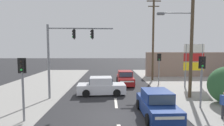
{
  "coord_description": "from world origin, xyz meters",
  "views": [
    {
      "loc": [
        -0.48,
        -9.87,
        4.03
      ],
      "look_at": [
        -0.28,
        4.0,
        2.94
      ],
      "focal_mm": 28.0,
      "sensor_mm": 36.0,
      "label": 1
    }
  ],
  "objects_px": {
    "sedan_oncoming_near": "(101,87)",
    "sedan_receding_far": "(125,78)",
    "traffic_signal_mast": "(65,48)",
    "shopping_plaza_sign": "(194,59)",
    "sedan_crossing_left": "(157,105)",
    "utility_pole_background_right": "(153,38)",
    "utility_pole_midground_right": "(190,35)",
    "pedestal_signal_right_kerb": "(202,73)",
    "pedestal_signal_left_kerb": "(22,79)",
    "pedestal_signal_far_median": "(159,64)"
  },
  "relations": [
    {
      "from": "sedan_oncoming_near",
      "to": "sedan_receding_far",
      "type": "height_order",
      "value": "same"
    },
    {
      "from": "traffic_signal_mast",
      "to": "sedan_receding_far",
      "type": "distance_m",
      "value": 8.59
    },
    {
      "from": "shopping_plaza_sign",
      "to": "sedan_crossing_left",
      "type": "relative_size",
      "value": 1.07
    },
    {
      "from": "traffic_signal_mast",
      "to": "utility_pole_background_right",
      "type": "bearing_deg",
      "value": 41.9
    },
    {
      "from": "traffic_signal_mast",
      "to": "sedan_crossing_left",
      "type": "height_order",
      "value": "traffic_signal_mast"
    },
    {
      "from": "utility_pole_midground_right",
      "to": "traffic_signal_mast",
      "type": "xyz_separation_m",
      "value": [
        -10.18,
        -0.12,
        -1.04
      ]
    },
    {
      "from": "shopping_plaza_sign",
      "to": "sedan_crossing_left",
      "type": "distance_m",
      "value": 10.11
    },
    {
      "from": "pedestal_signal_right_kerb",
      "to": "pedestal_signal_left_kerb",
      "type": "relative_size",
      "value": 1.0
    },
    {
      "from": "shopping_plaza_sign",
      "to": "traffic_signal_mast",
      "type": "bearing_deg",
      "value": -162.29
    },
    {
      "from": "pedestal_signal_right_kerb",
      "to": "pedestal_signal_left_kerb",
      "type": "bearing_deg",
      "value": -169.18
    },
    {
      "from": "utility_pole_background_right",
      "to": "pedestal_signal_right_kerb",
      "type": "relative_size",
      "value": 2.96
    },
    {
      "from": "utility_pole_midground_right",
      "to": "utility_pole_background_right",
      "type": "relative_size",
      "value": 0.92
    },
    {
      "from": "pedestal_signal_right_kerb",
      "to": "traffic_signal_mast",
      "type": "bearing_deg",
      "value": 166.08
    },
    {
      "from": "utility_pole_midground_right",
      "to": "utility_pole_background_right",
      "type": "distance_m",
      "value": 8.2
    },
    {
      "from": "utility_pole_midground_right",
      "to": "pedestal_signal_far_median",
      "type": "xyz_separation_m",
      "value": [
        -1.0,
        5.22,
        -2.77
      ]
    },
    {
      "from": "pedestal_signal_left_kerb",
      "to": "sedan_oncoming_near",
      "type": "height_order",
      "value": "pedestal_signal_left_kerb"
    },
    {
      "from": "sedan_receding_far",
      "to": "utility_pole_midground_right",
      "type": "bearing_deg",
      "value": -49.57
    },
    {
      "from": "shopping_plaza_sign",
      "to": "sedan_receding_far",
      "type": "relative_size",
      "value": 1.08
    },
    {
      "from": "pedestal_signal_right_kerb",
      "to": "shopping_plaza_sign",
      "type": "distance_m",
      "value": 6.93
    },
    {
      "from": "traffic_signal_mast",
      "to": "pedestal_signal_far_median",
      "type": "bearing_deg",
      "value": 30.15
    },
    {
      "from": "pedestal_signal_far_median",
      "to": "shopping_plaza_sign",
      "type": "height_order",
      "value": "shopping_plaza_sign"
    },
    {
      "from": "utility_pole_midground_right",
      "to": "shopping_plaza_sign",
      "type": "distance_m",
      "value": 4.98
    },
    {
      "from": "traffic_signal_mast",
      "to": "pedestal_signal_right_kerb",
      "type": "distance_m",
      "value": 10.33
    },
    {
      "from": "pedestal_signal_right_kerb",
      "to": "pedestal_signal_far_median",
      "type": "height_order",
      "value": "same"
    },
    {
      "from": "utility_pole_midground_right",
      "to": "traffic_signal_mast",
      "type": "height_order",
      "value": "utility_pole_midground_right"
    },
    {
      "from": "utility_pole_midground_right",
      "to": "sedan_oncoming_near",
      "type": "distance_m",
      "value": 8.65
    },
    {
      "from": "shopping_plaza_sign",
      "to": "sedan_crossing_left",
      "type": "xyz_separation_m",
      "value": [
        -5.98,
        -7.83,
        -2.28
      ]
    },
    {
      "from": "traffic_signal_mast",
      "to": "sedan_oncoming_near",
      "type": "bearing_deg",
      "value": 23.98
    },
    {
      "from": "traffic_signal_mast",
      "to": "pedestal_signal_far_median",
      "type": "xyz_separation_m",
      "value": [
        9.19,
        5.34,
        -1.73
      ]
    },
    {
      "from": "utility_pole_background_right",
      "to": "sedan_oncoming_near",
      "type": "distance_m",
      "value": 10.56
    },
    {
      "from": "traffic_signal_mast",
      "to": "pedestal_signal_right_kerb",
      "type": "bearing_deg",
      "value": -13.92
    },
    {
      "from": "shopping_plaza_sign",
      "to": "sedan_oncoming_near",
      "type": "height_order",
      "value": "shopping_plaza_sign"
    },
    {
      "from": "sedan_oncoming_near",
      "to": "traffic_signal_mast",
      "type": "bearing_deg",
      "value": -156.02
    },
    {
      "from": "pedestal_signal_far_median",
      "to": "sedan_crossing_left",
      "type": "distance_m",
      "value": 9.75
    },
    {
      "from": "pedestal_signal_right_kerb",
      "to": "shopping_plaza_sign",
      "type": "relative_size",
      "value": 0.77
    },
    {
      "from": "utility_pole_midground_right",
      "to": "pedestal_signal_left_kerb",
      "type": "distance_m",
      "value": 12.59
    },
    {
      "from": "utility_pole_background_right",
      "to": "pedestal_signal_left_kerb",
      "type": "relative_size",
      "value": 2.96
    },
    {
      "from": "pedestal_signal_far_median",
      "to": "shopping_plaza_sign",
      "type": "xyz_separation_m",
      "value": [
        3.25,
        -1.36,
        0.57
      ]
    },
    {
      "from": "sedan_oncoming_near",
      "to": "utility_pole_midground_right",
      "type": "bearing_deg",
      "value": -9.05
    },
    {
      "from": "utility_pole_background_right",
      "to": "traffic_signal_mast",
      "type": "distance_m",
      "value": 12.42
    },
    {
      "from": "utility_pole_background_right",
      "to": "pedestal_signal_far_median",
      "type": "distance_m",
      "value": 4.25
    },
    {
      "from": "traffic_signal_mast",
      "to": "sedan_oncoming_near",
      "type": "relative_size",
      "value": 1.39
    },
    {
      "from": "pedestal_signal_far_median",
      "to": "traffic_signal_mast",
      "type": "bearing_deg",
      "value": -149.85
    },
    {
      "from": "utility_pole_background_right",
      "to": "sedan_oncoming_near",
      "type": "relative_size",
      "value": 2.44
    },
    {
      "from": "pedestal_signal_far_median",
      "to": "sedan_oncoming_near",
      "type": "height_order",
      "value": "pedestal_signal_far_median"
    },
    {
      "from": "pedestal_signal_far_median",
      "to": "sedan_crossing_left",
      "type": "xyz_separation_m",
      "value": [
        -2.73,
        -9.2,
        -1.71
      ]
    },
    {
      "from": "utility_pole_midground_right",
      "to": "traffic_signal_mast",
      "type": "distance_m",
      "value": 10.24
    },
    {
      "from": "utility_pole_midground_right",
      "to": "traffic_signal_mast",
      "type": "bearing_deg",
      "value": -179.35
    },
    {
      "from": "sedan_oncoming_near",
      "to": "pedestal_signal_right_kerb",
      "type": "bearing_deg",
      "value": -28.03
    },
    {
      "from": "utility_pole_background_right",
      "to": "traffic_signal_mast",
      "type": "xyz_separation_m",
      "value": [
        -9.19,
        -8.25,
        -1.37
      ]
    }
  ]
}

